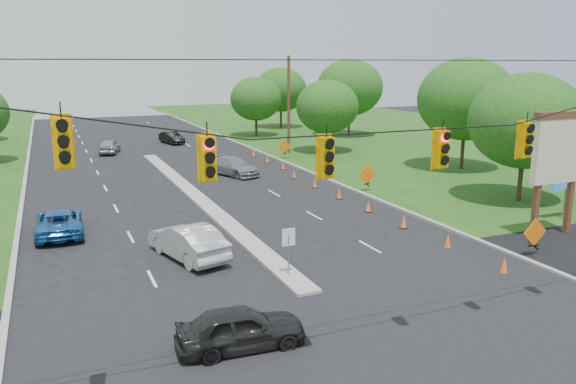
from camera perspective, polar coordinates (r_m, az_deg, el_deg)
name	(u,v)px	position (r m, az deg, el deg)	size (l,w,h in m)	color
ground	(367,347)	(17.67, 8.06, -15.29)	(160.00, 160.00, 0.00)	black
grass_right	(555,166)	(51.35, 25.47, 2.37)	(40.00, 160.00, 0.06)	#1E4714
cross_street	(367,347)	(17.67, 8.06, -15.29)	(160.00, 14.00, 0.02)	black
curb_left	(25,183)	(44.04, -25.17, 0.83)	(0.25, 110.00, 0.16)	gray
curb_right	(286,163)	(47.68, -0.20, 2.91)	(0.25, 110.00, 0.16)	gray
median	(195,197)	(36.16, -9.38, -0.52)	(1.00, 34.00, 0.18)	gray
median_sign	(289,243)	(22.01, 0.06, -5.20)	(0.55, 0.06, 2.05)	gray
signal_span	(391,193)	(15.09, 10.45, -0.10)	(25.60, 0.32, 9.00)	#422D1C
utility_pole_far_right	(289,105)	(52.63, 0.07, 8.80)	(0.28, 0.28, 9.00)	#422D1C
pylon_sign	(559,155)	(30.09, 25.85, 3.40)	(5.90, 2.30, 6.12)	#59331E
cone_0	(504,266)	(24.44, 21.10, -6.99)	(0.32, 0.32, 0.70)	#FF6224
cone_1	(448,241)	(26.89, 15.93, -4.80)	(0.32, 0.32, 0.70)	#FF6224
cone_2	(404,222)	(29.55, 11.68, -2.97)	(0.32, 0.32, 0.70)	#FF6224
cone_3	(368,206)	(32.37, 8.16, -1.43)	(0.32, 0.32, 0.70)	#FF6224
cone_4	(339,193)	(35.32, 5.22, -0.14)	(0.32, 0.32, 0.70)	#FF6224
cone_5	(315,183)	(38.35, 2.74, 0.95)	(0.32, 0.32, 0.70)	#FF6224
cone_6	(294,174)	(41.46, 0.62, 1.88)	(0.32, 0.32, 0.70)	#FF6224
cone_7	(283,165)	(44.85, -0.49, 2.73)	(0.32, 0.32, 0.70)	#FF6224
cone_8	(267,159)	(48.05, -2.10, 3.41)	(0.32, 0.32, 0.70)	#FF6224
cone_9	(254,153)	(51.29, -3.52, 4.00)	(0.32, 0.32, 0.70)	#FF6224
work_sign_0	(535,234)	(26.69, 23.78, -3.90)	(1.27, 0.58, 1.37)	black
work_sign_1	(367,176)	(37.28, 8.04, 1.65)	(1.27, 0.58, 1.37)	black
work_sign_2	(284,147)	(49.60, -0.36, 4.58)	(1.27, 0.58, 1.37)	black
tree_7	(526,121)	(36.56, 23.01, 6.66)	(6.72, 6.72, 7.84)	black
tree_8	(466,99)	(46.51, 17.64, 8.98)	(7.56, 7.56, 8.82)	black
tree_9	(327,107)	(53.23, 4.01, 8.64)	(5.88, 5.88, 6.86)	black
tree_10	(350,88)	(65.74, 6.29, 10.50)	(7.56, 7.56, 8.82)	black
tree_11	(281,90)	(73.91, -0.73, 10.36)	(6.72, 6.72, 7.84)	black
tree_12	(256,99)	(65.25, -3.28, 9.44)	(5.88, 5.88, 6.86)	black
black_sedan	(241,328)	(17.18, -4.82, -13.60)	(1.55, 3.85, 1.31)	black
white_sedan	(188,241)	(24.84, -10.13, -4.96)	(1.62, 4.64, 1.53)	#B4B3B2
blue_pickup	(59,222)	(30.01, -22.25, -2.83)	(2.18, 4.72, 1.31)	#1A539C
silver_car_far	(233,166)	(42.76, -5.58, 2.61)	(1.92, 4.72, 1.37)	gray
silver_car_oncoming	(109,146)	(55.54, -17.68, 4.43)	(1.58, 3.93, 1.34)	gray
dark_car_receding	(172,138)	(60.80, -11.75, 5.43)	(1.35, 3.87, 1.27)	black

